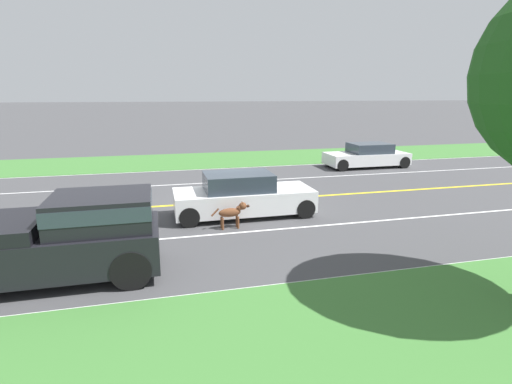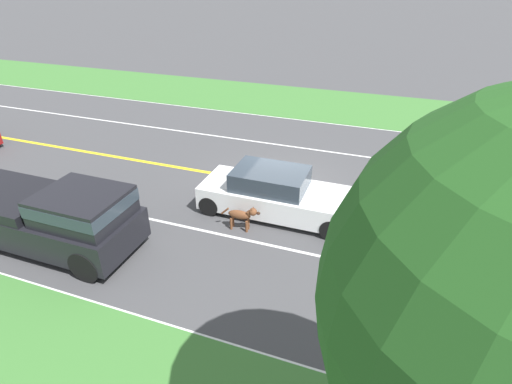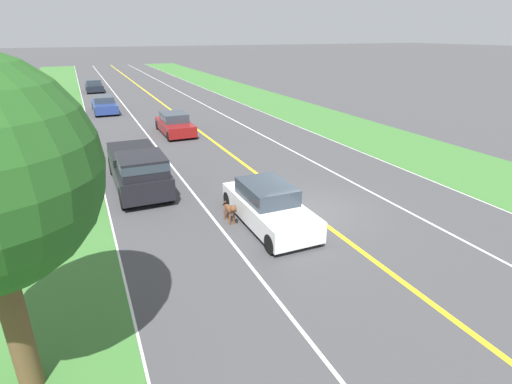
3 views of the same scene
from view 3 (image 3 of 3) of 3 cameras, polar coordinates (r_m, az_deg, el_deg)
ground_plane at (r=15.32m, az=7.50°, el=-2.85°), size 400.00×400.00×0.00m
centre_divider_line at (r=15.32m, az=7.50°, el=-2.84°), size 0.18×160.00×0.01m
lane_edge_line_right at (r=13.42m, az=-19.35°, el=-7.76°), size 0.14×160.00×0.01m
lane_edge_line_left at (r=19.68m, az=25.27°, el=0.86°), size 0.14×160.00×0.01m
lane_dash_same_dir at (r=13.97m, az=-4.96°, el=-5.28°), size 0.10×160.00×0.01m
lane_dash_oncoming at (r=17.29m, az=17.50°, el=-0.77°), size 0.10×160.00×0.01m
grass_verge_right at (r=13.66m, az=-32.05°, el=-9.49°), size 6.00×160.00×0.03m
grass_verge_left at (r=21.97m, az=30.50°, el=1.97°), size 6.00×160.00×0.03m
ego_car at (r=14.07m, az=1.76°, el=-1.97°), size 1.85×4.62×1.46m
dog at (r=14.18m, az=-3.74°, el=-2.54°), size 0.26×1.21×0.82m
pickup_truck at (r=17.88m, az=-16.49°, el=3.35°), size 2.06×5.63×1.86m
car_trailing_near at (r=27.61m, az=-11.51°, el=9.46°), size 1.86×4.41×1.38m
car_trailing_mid at (r=37.02m, az=-20.84°, el=11.57°), size 1.87×4.72×1.34m
car_trailing_far at (r=50.94m, az=-22.12°, el=13.85°), size 1.85×4.31×1.34m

